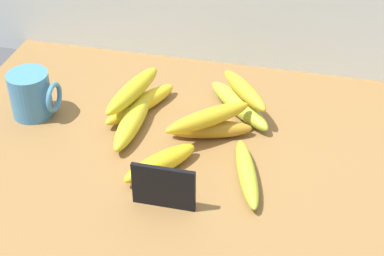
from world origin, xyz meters
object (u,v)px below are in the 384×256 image
Objects in this scene: chalkboard_sign at (164,188)px; banana_3 at (210,130)px; banana_6 at (244,90)px; coffee_mug at (32,94)px; banana_7 at (208,118)px; banana_8 at (133,90)px; banana_4 at (239,105)px; banana_0 at (133,120)px; banana_2 at (141,104)px; banana_5 at (160,163)px; banana_1 at (247,173)px.

banana_3 is (3.69, 21.06, -2.08)cm from chalkboard_sign.
banana_3 is 1.01× the size of banana_6.
coffee_mug is 37.41cm from banana_3.
banana_8 reaches higher than banana_7.
chalkboard_sign reaches higher than banana_4.
banana_0 is 23.50cm from banana_6.
chalkboard_sign is at bearing -59.56° from banana_0.
chalkboard_sign is at bearing -65.13° from banana_2.
coffee_mug is 42.68cm from banana_4.
banana_3 is 0.83× the size of banana_4.
chalkboard_sign reaches higher than banana_5.
coffee_mug is 20.71cm from banana_8.
coffee_mug reaches higher than banana_2.
banana_2 is at bearing 157.64° from banana_7.
banana_4 is 24.48cm from banana_5.
coffee_mug reaches higher than banana_6.
banana_1 is (24.77, -10.60, -0.46)cm from banana_0.
banana_4 is at bearing 66.54° from banana_3.
banana_0 is 6.00cm from banana_2.
banana_7 is at bearing 132.63° from banana_1.
banana_0 is 1.31× the size of banana_5.
chalkboard_sign is 1.11× the size of coffee_mug.
banana_3 is at bearing 0.67° from coffee_mug.
coffee_mug is 21.75cm from banana_0.
banana_7 reaches higher than banana_2.
banana_6 is at bearing 26.79° from banana_0.
banana_8 is at bearing 13.81° from coffee_mug.
banana_8 is (-1.48, 5.11, 3.54)cm from banana_0.
banana_7 is (37.01, -0.63, 0.51)cm from coffee_mug.
banana_3 is at bearing -117.08° from banana_6.
banana_8 is (-16.92, 5.57, 0.29)cm from banana_7.
coffee_mug reaches higher than banana_3.
banana_2 reaches higher than banana_3.
banana_3 is (-9.07, 11.21, 0.17)cm from banana_1.
banana_0 is (21.58, -0.17, -2.74)cm from coffee_mug.
banana_3 is at bearing 75.64° from banana_7.
banana_3 is at bearing -14.67° from banana_8.
banana_1 is 15.83cm from banana_5.
banana_1 is 1.03× the size of banana_7.
banana_7 reaches higher than banana_5.
banana_2 is 20.49cm from banana_4.
banana_2 is 21.78cm from banana_6.
banana_0 is (-12.01, 20.44, -1.80)cm from chalkboard_sign.
banana_5 reaches higher than banana_3.
banana_7 is (-4.39, -10.56, 3.35)cm from banana_4.
coffee_mug is at bearing -166.32° from banana_6.
banana_0 is 1.04× the size of banana_4.
banana_4 is at bearing 13.19° from banana_8.
banana_5 is at bearing -117.78° from banana_6.
coffee_mug is at bearing 179.54° from banana_0.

